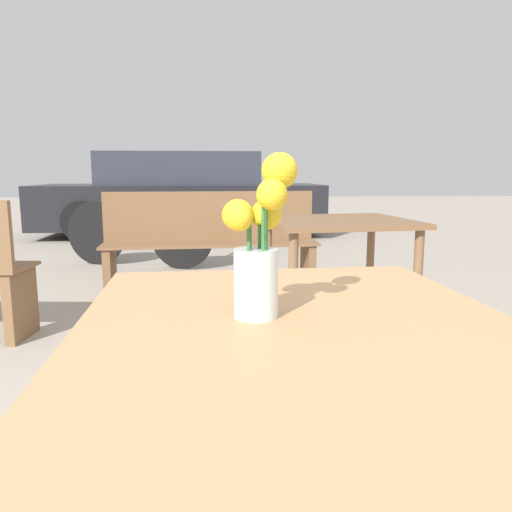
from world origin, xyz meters
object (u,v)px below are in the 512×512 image
(flower_vase, at_px, (259,250))
(bench_middle, at_px, (211,239))
(table_front, at_px, (301,385))
(bicycle, at_px, (138,233))
(parked_car, at_px, (181,196))
(table_back, at_px, (337,240))

(flower_vase, height_order, bench_middle, flower_vase)
(table_front, relative_size, bench_middle, 0.60)
(flower_vase, bearing_deg, bench_middle, 93.57)
(bicycle, distance_m, parked_car, 2.83)
(table_front, height_order, flower_vase, flower_vase)
(bicycle, xyz_separation_m, parked_car, (0.21, 2.81, 0.26))
(parked_car, bearing_deg, flower_vase, -83.69)
(bench_middle, relative_size, table_back, 1.94)
(flower_vase, xyz_separation_m, bench_middle, (-0.20, 3.17, -0.41))
(table_front, bearing_deg, bicycle, 103.47)
(bench_middle, relative_size, parked_car, 0.38)
(bicycle, relative_size, parked_car, 0.36)
(bicycle, bearing_deg, table_front, -76.53)
(bench_middle, xyz_separation_m, table_back, (0.77, -1.21, 0.15))
(parked_car, bearing_deg, bicycle, -94.32)
(flower_vase, relative_size, parked_car, 0.06)
(flower_vase, distance_m, bench_middle, 3.20)
(flower_vase, bearing_deg, parked_car, 96.31)
(flower_vase, bearing_deg, table_front, -37.55)
(table_back, xyz_separation_m, bicycle, (-1.59, 2.53, -0.26))
(table_front, bearing_deg, table_back, 75.97)
(table_back, height_order, bicycle, bicycle)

